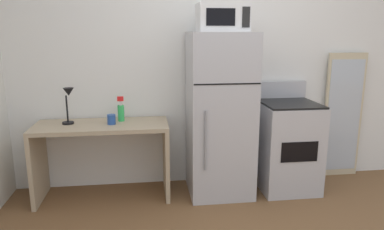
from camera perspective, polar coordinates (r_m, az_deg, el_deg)
name	(u,v)px	position (r m, az deg, el deg)	size (l,w,h in m)	color
wall_back_white	(217,63)	(3.86, 4.08, 8.33)	(5.00, 0.10, 2.60)	white
desk	(103,145)	(3.62, -14.05, -4.72)	(1.28, 0.53, 0.75)	tan
desk_lamp	(68,100)	(3.59, -19.10, 2.33)	(0.14, 0.12, 0.35)	black
coffee_mug	(111,119)	(3.52, -12.72, -0.69)	(0.08, 0.08, 0.10)	#264C99
spray_bottle	(121,111)	(3.62, -11.25, 0.58)	(0.06, 0.06, 0.25)	green
refrigerator	(220,115)	(3.57, 4.48, -0.07)	(0.62, 0.62, 1.61)	#B7B7BC
microwave	(222,18)	(3.46, 4.83, 15.18)	(0.46, 0.35, 0.26)	silver
oven_range	(287,145)	(3.87, 14.89, -4.67)	(0.57, 0.61, 1.10)	#B7B7BC
leaning_mirror	(343,116)	(4.36, 22.91, -0.12)	(0.44, 0.03, 1.40)	#C6B793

